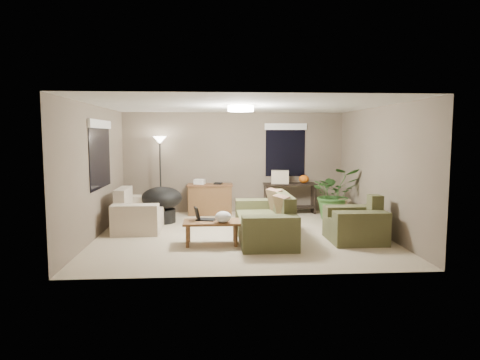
{
  "coord_description": "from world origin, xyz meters",
  "views": [
    {
      "loc": [
        -0.56,
        -8.22,
        1.94
      ],
      "look_at": [
        0.0,
        0.2,
        1.05
      ],
      "focal_mm": 32.0,
      "sensor_mm": 36.0,
      "label": 1
    }
  ],
  "objects": [
    {
      "name": "window_back",
      "position": [
        1.3,
        2.48,
        1.79
      ],
      "size": [
        1.06,
        0.05,
        1.33
      ],
      "color": "black",
      "rests_on": "room_shell"
    },
    {
      "name": "floor_lamp",
      "position": [
        -1.8,
        2.15,
        1.6
      ],
      "size": [
        0.32,
        0.32,
        1.91
      ],
      "color": "black",
      "rests_on": "ground"
    },
    {
      "name": "pumpkin",
      "position": [
        1.72,
        2.2,
        0.85
      ],
      "size": [
        0.25,
        0.25,
        0.2
      ],
      "primitive_type": "ellipsoid",
      "rotation": [
        0.0,
        0.0,
        0.0
      ],
      "color": "orange",
      "rests_on": "console_table"
    },
    {
      "name": "desk",
      "position": [
        -0.61,
        2.16,
        0.38
      ],
      "size": [
        1.1,
        0.5,
        0.75
      ],
      "color": "brown",
      "rests_on": "ground"
    },
    {
      "name": "cardboard_box",
      "position": [
        1.12,
        2.2,
        0.91
      ],
      "size": [
        0.46,
        0.37,
        0.32
      ],
      "primitive_type": "cube",
      "rotation": [
        0.0,
        0.0,
        -0.14
      ],
      "color": "beige",
      "rests_on": "console_table"
    },
    {
      "name": "cat_scratching_post",
      "position": [
        2.44,
        1.15,
        0.21
      ],
      "size": [
        0.32,
        0.32,
        0.5
      ],
      "color": "tan",
      "rests_on": "ground"
    },
    {
      "name": "laptop",
      "position": [
        -0.73,
        -0.64,
        0.48
      ],
      "size": [
        0.42,
        0.31,
        0.24
      ],
      "color": "black",
      "rests_on": "coffee_table"
    },
    {
      "name": "coffee_table",
      "position": [
        -0.57,
        -0.74,
        0.36
      ],
      "size": [
        1.0,
        0.55,
        0.42
      ],
      "color": "brown",
      "rests_on": "ground"
    },
    {
      "name": "main_sofa",
      "position": [
        0.46,
        -0.36,
        0.29
      ],
      "size": [
        0.95,
        2.2,
        0.85
      ],
      "color": "#494B2D",
      "rests_on": "ground"
    },
    {
      "name": "houseplant",
      "position": [
        2.26,
        1.36,
        0.47
      ],
      "size": [
        1.08,
        1.2,
        0.94
      ],
      "primitive_type": "imported",
      "color": "#2D5923",
      "rests_on": "ground"
    },
    {
      "name": "room_shell",
      "position": [
        0.0,
        0.0,
        1.25
      ],
      "size": [
        5.5,
        5.5,
        5.5
      ],
      "color": "tan",
      "rests_on": "ground"
    },
    {
      "name": "plastic_bag",
      "position": [
        -0.37,
        -0.89,
        0.52
      ],
      "size": [
        0.33,
        0.3,
        0.2
      ],
      "primitive_type": "ellipsoid",
      "rotation": [
        0.0,
        0.0,
        -0.18
      ],
      "color": "white",
      "rests_on": "coffee_table"
    },
    {
      "name": "console_table",
      "position": [
        1.37,
        2.2,
        0.44
      ],
      "size": [
        1.3,
        0.4,
        0.75
      ],
      "color": "black",
      "rests_on": "ground"
    },
    {
      "name": "papasan_chair",
      "position": [
        -1.67,
        1.26,
        0.47
      ],
      "size": [
        1.01,
        1.01,
        0.8
      ],
      "color": "black",
      "rests_on": "ground"
    },
    {
      "name": "window_left",
      "position": [
        -2.73,
        0.3,
        1.78
      ],
      "size": [
        0.05,
        1.56,
        1.33
      ],
      "color": "black",
      "rests_on": "room_shell"
    },
    {
      "name": "loveseat",
      "position": [
        -2.09,
        0.67,
        0.3
      ],
      "size": [
        0.9,
        1.6,
        0.85
      ],
      "color": "beige",
      "rests_on": "ground"
    },
    {
      "name": "ceiling_fixture",
      "position": [
        0.0,
        0.0,
        2.44
      ],
      "size": [
        0.5,
        0.5,
        0.1
      ],
      "primitive_type": "cylinder",
      "color": "white",
      "rests_on": "room_shell"
    },
    {
      "name": "throw_pillows",
      "position": [
        0.71,
        -0.36,
        0.65
      ],
      "size": [
        0.39,
        1.4,
        0.47
      ],
      "color": "#8C7251",
      "rests_on": "main_sofa"
    },
    {
      "name": "armchair",
      "position": [
        2.07,
        -0.68,
        0.3
      ],
      "size": [
        0.95,
        1.0,
        0.85
      ],
      "color": "#4C4D2E",
      "rests_on": "ground"
    },
    {
      "name": "desk_papers",
      "position": [
        -0.76,
        2.14,
        0.8
      ],
      "size": [
        0.71,
        0.3,
        0.12
      ],
      "color": "silver",
      "rests_on": "desk"
    }
  ]
}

